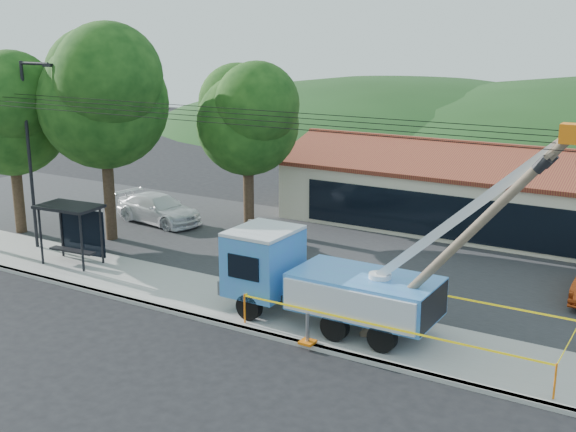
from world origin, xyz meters
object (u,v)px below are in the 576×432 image
(bus_shelter, at_px, (73,220))
(car_white, at_px, (159,224))
(utility_truck, at_px, (324,279))
(car_silver, at_px, (265,255))
(leaning_pole, at_px, (466,236))

(bus_shelter, bearing_deg, car_white, 96.62)
(utility_truck, distance_m, bus_shelter, 12.93)
(utility_truck, height_order, car_silver, utility_truck)
(bus_shelter, relative_size, car_silver, 0.65)
(utility_truck, relative_size, bus_shelter, 4.09)
(leaning_pole, xyz_separation_m, car_silver, (-11.57, 6.35, -4.23))
(car_white, bearing_deg, leaning_pole, -104.82)
(car_silver, distance_m, car_white, 8.15)
(car_silver, bearing_deg, utility_truck, -81.79)
(leaning_pole, height_order, car_silver, leaning_pole)
(utility_truck, xyz_separation_m, car_white, (-14.44, 7.74, -1.80))
(car_silver, bearing_deg, bus_shelter, -176.75)
(utility_truck, relative_size, car_white, 2.24)
(utility_truck, xyz_separation_m, bus_shelter, (-12.92, 0.33, 0.33))
(car_silver, bearing_deg, leaning_pole, -67.27)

